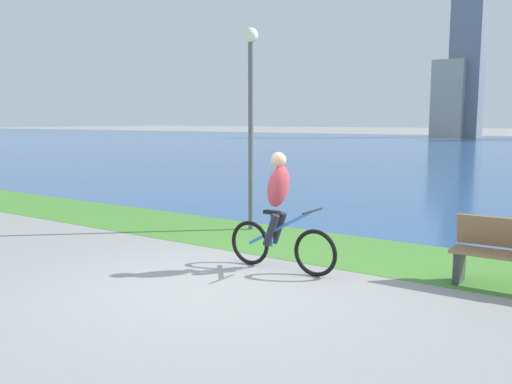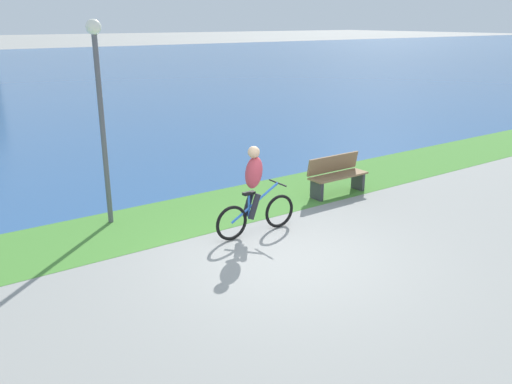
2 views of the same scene
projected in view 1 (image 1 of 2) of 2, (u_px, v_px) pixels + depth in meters
name	position (u px, v px, depth m)	size (l,w,h in m)	color
ground_plane	(214.00, 286.00, 7.02)	(300.00, 300.00, 0.00)	gray
grass_strip_bayside	(315.00, 246.00, 9.28)	(120.00, 2.24, 0.01)	#478433
cyclist_lead	(279.00, 212.00, 7.69)	(1.76, 0.52, 1.70)	black
lamppost_tall	(251.00, 99.00, 10.36)	(0.28, 0.28, 3.88)	#595960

